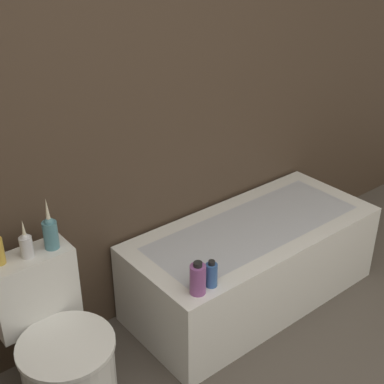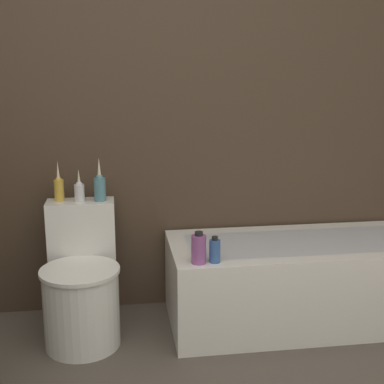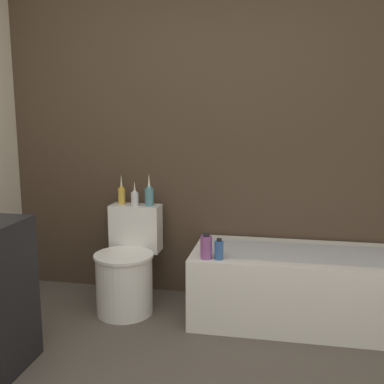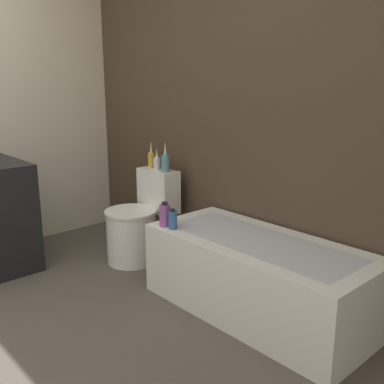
{
  "view_description": "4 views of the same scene",
  "coord_description": "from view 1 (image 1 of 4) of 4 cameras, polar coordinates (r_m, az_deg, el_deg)",
  "views": [
    {
      "loc": [
        -1.09,
        -0.05,
        2.07
      ],
      "look_at": [
        0.22,
        1.58,
        0.96
      ],
      "focal_mm": 50.0,
      "sensor_mm": 36.0,
      "label": 1
    },
    {
      "loc": [
        -0.23,
        -1.09,
        1.49
      ],
      "look_at": [
        0.14,
        1.49,
        0.86
      ],
      "focal_mm": 50.0,
      "sensor_mm": 36.0,
      "label": 2
    },
    {
      "loc": [
        0.61,
        -1.29,
        1.42
      ],
      "look_at": [
        0.06,
        1.61,
        0.9
      ],
      "focal_mm": 42.0,
      "sensor_mm": 36.0,
      "label": 3
    },
    {
      "loc": [
        2.47,
        -0.36,
        1.47
      ],
      "look_at": [
        0.31,
        1.6,
        0.73
      ],
      "focal_mm": 42.0,
      "sensor_mm": 36.0,
      "label": 4
    }
  ],
  "objects": [
    {
      "name": "toilet",
      "position": [
        2.56,
        -13.75,
        -16.76
      ],
      "size": [
        0.42,
        0.59,
        0.74
      ],
      "color": "white",
      "rests_on": "ground"
    },
    {
      "name": "wall_back_tiled",
      "position": [
        2.53,
        -11.7,
        9.68
      ],
      "size": [
        6.4,
        0.06,
        2.6
      ],
      "color": "#423326",
      "rests_on": "ground_plane"
    },
    {
      "name": "vase_silver",
      "position": [
        2.41,
        -17.29,
        -5.35
      ],
      "size": [
        0.06,
        0.06,
        0.18
      ],
      "color": "silver",
      "rests_on": "toilet"
    },
    {
      "name": "shampoo_bottle_tall",
      "position": [
        2.48,
        0.62,
        -9.25
      ],
      "size": [
        0.08,
        0.08,
        0.17
      ],
      "color": "#8C4C8C",
      "rests_on": "bathtub"
    },
    {
      "name": "shampoo_bottle_short",
      "position": [
        2.54,
        2.08,
        -8.78
      ],
      "size": [
        0.06,
        0.06,
        0.14
      ],
      "color": "#335999",
      "rests_on": "bathtub"
    },
    {
      "name": "vase_bronze",
      "position": [
        2.43,
        -14.89,
        -4.09
      ],
      "size": [
        0.07,
        0.07,
        0.25
      ],
      "color": "teal",
      "rests_on": "toilet"
    },
    {
      "name": "bathtub",
      "position": [
        3.16,
        6.42,
        -7.42
      ],
      "size": [
        1.48,
        0.66,
        0.49
      ],
      "color": "white",
      "rests_on": "ground"
    }
  ]
}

